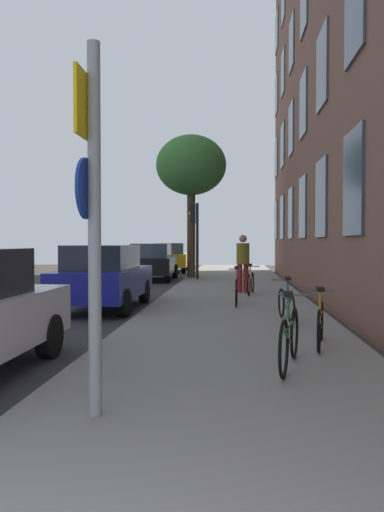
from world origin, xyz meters
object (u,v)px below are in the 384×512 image
(car_1, at_px, (104,276))
(car_2, at_px, (152,261))
(tree_near, at_px, (191,166))
(traffic_light, at_px, (195,227))
(bicycle_1, at_px, (320,323))
(bicycle_0, at_px, (289,338))
(bicycle_3, at_px, (236,289))
(car_3, at_px, (171,257))
(pedestrian_0, at_px, (243,259))
(bicycle_4, at_px, (251,282))
(bicycle_2, at_px, (286,304))
(sign_post, at_px, (92,205))

(car_1, height_order, car_2, same)
(tree_near, distance_m, car_2, 4.56)
(traffic_light, distance_m, bicycle_1, 14.10)
(bicycle_0, bearing_deg, bicycle_3, 95.59)
(traffic_light, xyz_separation_m, car_3, (-1.86, 6.82, -1.50))
(tree_near, distance_m, bicycle_1, 15.79)
(traffic_light, xyz_separation_m, car_1, (-1.62, -8.92, -1.50))
(bicycle_0, height_order, bicycle_1, bicycle_0)
(bicycle_0, height_order, car_1, car_1)
(pedestrian_0, bearing_deg, tree_near, 108.29)
(traffic_light, xyz_separation_m, bicycle_4, (2.17, -6.06, -1.86))
(traffic_light, height_order, bicycle_2, traffic_light)
(bicycle_2, height_order, car_1, car_1)
(bicycle_3, bearing_deg, car_1, -174.79)
(bicycle_0, xyz_separation_m, bicycle_2, (0.35, 3.82, -0.04))
(sign_post, distance_m, traffic_light, 16.97)
(bicycle_0, height_order, pedestrian_0, pedestrian_0)
(tree_near, relative_size, bicycle_4, 3.75)
(bicycle_0, distance_m, bicycle_1, 1.53)
(bicycle_1, height_order, car_2, car_2)
(car_2, bearing_deg, bicycle_0, -74.78)
(car_2, bearing_deg, bicycle_1, -71.13)
(bicycle_0, bearing_deg, car_2, 105.22)
(bicycle_1, distance_m, car_1, 6.60)
(car_2, distance_m, car_3, 6.11)
(bicycle_4, xyz_separation_m, pedestrian_0, (-0.23, 0.56, 0.67))
(tree_near, relative_size, pedestrian_0, 3.49)
(traffic_light, bearing_deg, bicycle_1, -77.72)
(sign_post, bearing_deg, bicycle_4, 80.53)
(bicycle_0, bearing_deg, car_3, 100.91)
(tree_near, height_order, car_2, tree_near)
(sign_post, xyz_separation_m, bicycle_0, (2.00, 1.91, -1.55))
(tree_near, distance_m, pedestrian_0, 7.99)
(traffic_light, xyz_separation_m, bicycle_2, (2.70, -11.23, -1.87))
(bicycle_3, distance_m, car_2, 10.02)
(bicycle_0, distance_m, bicycle_2, 3.84)
(bicycle_2, height_order, bicycle_3, bicycle_3)
(bicycle_2, bearing_deg, sign_post, -112.33)
(pedestrian_0, bearing_deg, bicycle_1, -82.79)
(bicycle_1, distance_m, pedestrian_0, 8.24)
(bicycle_4, height_order, pedestrian_0, pedestrian_0)
(bicycle_2, distance_m, pedestrian_0, 5.82)
(sign_post, bearing_deg, traffic_light, 91.18)
(bicycle_0, bearing_deg, car_1, 122.93)
(traffic_light, relative_size, bicycle_0, 1.88)
(bicycle_4, distance_m, pedestrian_0, 0.90)
(bicycle_4, relative_size, pedestrian_0, 0.93)
(sign_post, relative_size, traffic_light, 1.06)
(tree_near, distance_m, car_1, 10.97)
(traffic_light, relative_size, tree_near, 0.51)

